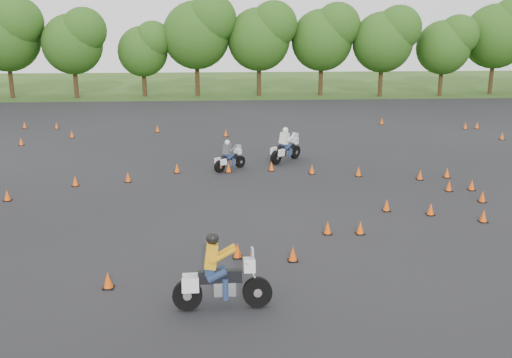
# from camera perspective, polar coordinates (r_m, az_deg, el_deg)

# --- Properties ---
(ground) EXTENTS (140.00, 140.00, 0.00)m
(ground) POSITION_cam_1_polar(r_m,az_deg,el_deg) (18.89, 0.81, -6.71)
(ground) COLOR #2D5119
(ground) RESTS_ON ground
(asphalt_pad) EXTENTS (62.00, 62.00, 0.00)m
(asphalt_pad) POSITION_cam_1_polar(r_m,az_deg,el_deg) (24.54, -0.31, -1.46)
(asphalt_pad) COLOR black
(asphalt_pad) RESTS_ON ground
(treeline) EXTENTS (86.89, 32.66, 10.60)m
(treeline) POSITION_cam_1_polar(r_m,az_deg,el_deg) (52.61, 0.01, 12.67)
(treeline) COLOR #284E16
(treeline) RESTS_ON ground
(traffic_cones) EXTENTS (36.11, 33.11, 0.45)m
(traffic_cones) POSITION_cam_1_polar(r_m,az_deg,el_deg) (24.12, 0.51, -1.21)
(traffic_cones) COLOR #EC4E09
(traffic_cones) RESTS_ON asphalt_pad
(rider_grey) EXTENTS (1.89, 1.80, 1.54)m
(rider_grey) POSITION_cam_1_polar(r_m,az_deg,el_deg) (28.39, -2.62, 2.44)
(rider_grey) COLOR #43464C
(rider_grey) RESTS_ON ground
(rider_yellow) EXTENTS (2.57, 0.86, 1.97)m
(rider_yellow) POSITION_cam_1_polar(r_m,az_deg,el_deg) (14.57, -3.39, -9.42)
(rider_yellow) COLOR orange
(rider_yellow) RESTS_ON ground
(rider_white) EXTENTS (2.19, 2.28, 1.87)m
(rider_white) POSITION_cam_1_polar(r_m,az_deg,el_deg) (30.13, 2.97, 3.51)
(rider_white) COLOR silver
(rider_white) RESTS_ON ground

